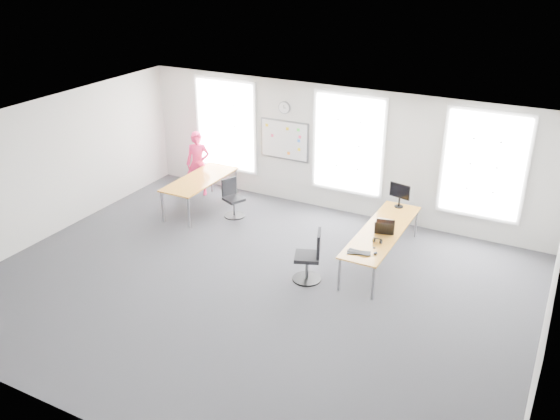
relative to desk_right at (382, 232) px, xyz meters
The scene contains 23 objects.
floor 2.82m from the desk_right, 131.73° to the right, with size 10.00×10.00×0.00m, color #2A2A2F.
ceiling 3.61m from the desk_right, 131.73° to the right, with size 10.00×10.00×0.00m, color white.
wall_back 2.80m from the desk_right, 133.10° to the left, with size 10.00×10.00×0.00m, color silver.
wall_front 6.37m from the desk_right, 106.81° to the right, with size 10.00×10.00×0.00m, color silver.
wall_left 7.18m from the desk_right, 163.30° to the right, with size 10.00×10.00×0.00m, color silver.
wall_right 3.87m from the desk_right, 32.84° to the right, with size 10.00×10.00×0.00m, color silver.
window_left 5.30m from the desk_right, 158.29° to the left, with size 1.60×0.06×2.20m, color white.
window_mid 2.67m from the desk_right, 128.46° to the left, with size 1.60×0.06×2.20m, color white.
window_right 2.64m from the desk_right, 52.53° to the left, with size 1.60×0.06×2.20m, color white.
desk_right is the anchor object (origin of this frame).
desk_left 4.71m from the desk_right, behind, with size 0.86×2.15×0.78m.
chair_right 1.63m from the desk_right, 126.14° to the right, with size 0.60×0.60×1.04m.
chair_left 3.84m from the desk_right, behind, with size 0.54×0.54×0.91m.
person 5.40m from the desk_right, 166.92° to the left, with size 0.60×0.39×1.64m, color #EA2660.
whiteboard 3.82m from the desk_right, 148.82° to the left, with size 1.20×0.03×0.90m, color white.
wall_clock 4.08m from the desk_right, 148.82° to the left, with size 0.30×0.30×0.04m, color gray.
keyboard 1.11m from the desk_right, 93.72° to the right, with size 0.43×0.15×0.02m, color black.
mouse 1.02m from the desk_right, 78.08° to the right, with size 0.07×0.11×0.04m, color black.
lens_cap 0.80m from the desk_right, 82.01° to the right, with size 0.06×0.06×0.01m, color black.
headphones 0.57m from the desk_right, 80.95° to the right, with size 0.18×0.09×0.10m.
laptop_sleeve 0.27m from the desk_right, 60.52° to the right, with size 0.37×0.27×0.29m.
paper_stack 0.25m from the desk_right, 101.06° to the left, with size 0.30×0.23×0.10m, color #F2E5BF.
monitor 1.29m from the desk_right, 92.28° to the left, with size 0.48×0.20×0.53m.
Camera 1 is at (4.90, -8.20, 5.95)m, focal length 38.00 mm.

